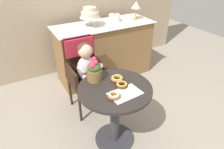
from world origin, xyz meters
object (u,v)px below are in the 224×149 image
Objects in this scene: donut_mid at (114,95)px; tiered_cake_stand at (90,14)px; wicker_chair at (83,64)px; cafe_table at (115,104)px; round_layer_cake at (114,18)px; flower_vase at (94,70)px; table_lamp at (136,6)px; donut_side at (122,85)px; seated_child at (87,66)px; donut_front at (117,78)px.

tiered_cake_stand is (0.41, 1.43, 0.34)m from donut_mid.
donut_mid is (-0.04, -0.86, 0.10)m from wicker_chair.
tiered_cake_stand is at bearing 75.81° from cafe_table.
donut_mid is 1.70m from round_layer_cake.
table_lamp reaches higher than flower_vase.
donut_side is at bearing -76.96° from wicker_chair.
cafe_table is 0.40m from flower_vase.
flower_vase is at bearing -127.70° from round_layer_cake.
donut_mid is 0.36m from flower_vase.
tiered_cake_stand reaches higher than donut_side.
cafe_table is 1.46m from tiered_cake_stand.
seated_child is at bearing 79.41° from flower_vase.
donut_front is 1.08× the size of donut_side.
wicker_chair is 4.03× the size of flower_vase.
wicker_chair is at bearing -154.76° from table_lamp.
tiered_cake_stand reaches higher than flower_vase.
donut_mid is 0.18m from donut_side.
donut_side is at bearing -97.57° from donut_front.
seated_child reaches higher than donut_mid.
donut_front is at bearing -118.58° from round_layer_cake.
seated_child reaches higher than wicker_chair.
donut_mid is 1.00× the size of donut_side.
table_lamp reaches higher than tiered_cake_stand.
table_lamp is at bearing 49.05° from cafe_table.
flower_vase reaches higher than cafe_table.
donut_mid is at bearing -93.22° from seated_child.
donut_front is 0.75× the size of round_layer_cake.
flower_vase is (-0.19, 0.12, 0.09)m from donut_front.
round_layer_cake is 0.40m from table_lamp.
table_lamp is (1.11, 1.28, 0.61)m from cafe_table.
wicker_chair is 3.35× the size of table_lamp.
cafe_table is 2.40× the size of tiered_cake_stand.
donut_mid is at bearing -85.32° from flower_vase.
flower_vase is at bearing 94.68° from donut_mid.
donut_front is at bearing -101.73° from tiered_cake_stand.
wicker_chair is 1.31× the size of seated_child.
donut_front reaches higher than cafe_table.
cafe_table is at bearing -85.50° from seated_child.
flower_vase is at bearing 127.02° from donut_side.
tiered_cake_stand is (0.33, 1.30, 0.57)m from cafe_table.
donut_side is 0.51× the size of flower_vase.
flower_vase is (-0.07, -0.52, 0.19)m from wicker_chair.
donut_front is 0.12m from donut_side.
round_layer_cake reaches higher than donut_side.
flower_vase reaches higher than donut_mid.
tiered_cake_stand is 0.78m from table_lamp.
wicker_chair is at bearing 87.36° from donut_mid.
wicker_chair is 7.96× the size of donut_side.
flower_vase is at bearing -112.20° from tiered_cake_stand.
donut_front is at bearing -30.95° from flower_vase.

